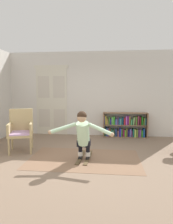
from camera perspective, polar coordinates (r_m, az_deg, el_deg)
name	(u,v)px	position (r m, az deg, el deg)	size (l,w,h in m)	color
ground_plane	(84,160)	(4.72, -0.79, -13.63)	(7.20, 7.20, 0.00)	#7E6754
back_wall	(93,94)	(7.02, 1.81, 5.15)	(6.00, 0.10, 2.90)	silver
double_door	(52,100)	(7.23, -9.90, 3.36)	(1.22, 0.05, 2.45)	beige
rug	(84,159)	(4.81, -0.69, -13.19)	(2.57, 1.58, 0.01)	#84634A
bookshelf	(125,126)	(6.92, 10.85, -3.99)	(1.48, 0.30, 0.83)	#7F5F46
wicker_chair	(21,129)	(5.53, -18.18, -4.65)	(0.76, 0.76, 1.10)	tan
skis_pair	(84,158)	(4.83, -0.62, -12.85)	(0.32, 0.85, 0.07)	brown
person_skier	(83,133)	(4.48, -1.05, -5.88)	(1.41, 0.63, 1.08)	white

